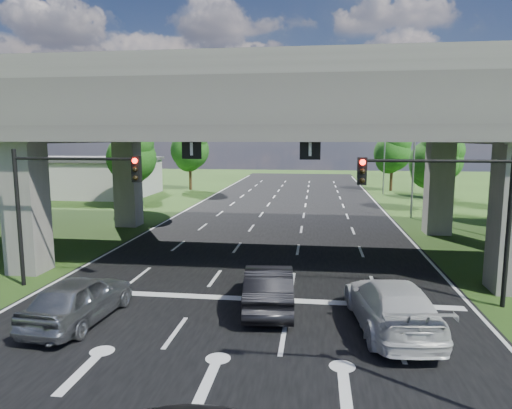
% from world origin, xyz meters
% --- Properties ---
extents(ground, '(160.00, 160.00, 0.00)m').
position_xyz_m(ground, '(0.00, 0.00, 0.00)').
color(ground, '#244014').
rests_on(ground, ground).
extents(road, '(18.00, 120.00, 0.03)m').
position_xyz_m(road, '(0.00, 10.00, 0.01)').
color(road, black).
rests_on(road, ground).
extents(overpass, '(80.00, 15.00, 10.00)m').
position_xyz_m(overpass, '(0.00, 12.00, 7.92)').
color(overpass, '#3A3835').
rests_on(overpass, ground).
extents(warehouse, '(20.00, 10.00, 4.00)m').
position_xyz_m(warehouse, '(-26.00, 35.00, 2.00)').
color(warehouse, '#9E9E99').
rests_on(warehouse, ground).
extents(signal_right, '(5.76, 0.54, 6.00)m').
position_xyz_m(signal_right, '(7.82, 3.94, 4.19)').
color(signal_right, black).
rests_on(signal_right, ground).
extents(signal_left, '(5.76, 0.54, 6.00)m').
position_xyz_m(signal_left, '(-7.82, 3.94, 4.19)').
color(signal_left, black).
rests_on(signal_left, ground).
extents(streetlight_far, '(3.38, 0.25, 10.00)m').
position_xyz_m(streetlight_far, '(10.10, 24.00, 5.85)').
color(streetlight_far, gray).
rests_on(streetlight_far, ground).
extents(streetlight_beyond, '(3.38, 0.25, 10.00)m').
position_xyz_m(streetlight_beyond, '(10.10, 40.00, 5.85)').
color(streetlight_beyond, gray).
rests_on(streetlight_beyond, ground).
extents(tree_left_near, '(4.50, 4.50, 7.80)m').
position_xyz_m(tree_left_near, '(-13.95, 26.00, 4.82)').
color(tree_left_near, black).
rests_on(tree_left_near, ground).
extents(tree_left_mid, '(3.91, 3.90, 6.76)m').
position_xyz_m(tree_left_mid, '(-16.95, 34.00, 4.17)').
color(tree_left_mid, black).
rests_on(tree_left_mid, ground).
extents(tree_left_far, '(4.80, 4.80, 8.32)m').
position_xyz_m(tree_left_far, '(-12.95, 42.00, 5.14)').
color(tree_left_far, black).
rests_on(tree_left_far, ground).
extents(tree_right_near, '(4.20, 4.20, 7.28)m').
position_xyz_m(tree_right_near, '(13.05, 28.00, 4.50)').
color(tree_right_near, black).
rests_on(tree_right_near, ground).
extents(tree_right_mid, '(3.91, 3.90, 6.76)m').
position_xyz_m(tree_right_mid, '(16.05, 36.00, 4.17)').
color(tree_right_mid, black).
rests_on(tree_right_mid, ground).
extents(tree_right_far, '(4.50, 4.50, 7.80)m').
position_xyz_m(tree_right_far, '(12.05, 44.00, 4.82)').
color(tree_right_far, black).
rests_on(tree_right_far, ground).
extents(car_silver, '(2.33, 5.05, 1.67)m').
position_xyz_m(car_silver, '(-5.40, 0.43, 0.87)').
color(car_silver, '#95989C').
rests_on(car_silver, road).
extents(car_dark, '(2.21, 5.18, 1.66)m').
position_xyz_m(car_dark, '(1.06, 2.64, 0.86)').
color(car_dark, black).
rests_on(car_dark, road).
extents(car_white, '(3.02, 6.08, 1.70)m').
position_xyz_m(car_white, '(5.36, 1.23, 0.88)').
color(car_white, silver).
rests_on(car_white, road).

